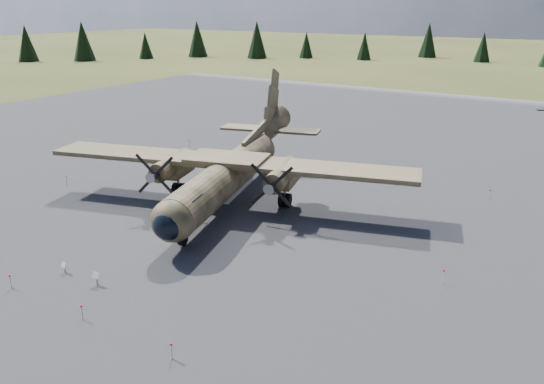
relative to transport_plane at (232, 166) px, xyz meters
The scene contains 7 objects.
ground 6.08m from the transport_plane, 68.21° to the right, with size 500.00×500.00×0.00m, color brown.
apron 6.07m from the transport_plane, 68.16° to the left, with size 120.00×120.00×0.04m, color slate.
transport_plane is the anchor object (origin of this frame).
info_placard_left 15.92m from the transport_plane, 93.64° to the right, with size 0.44×0.22×0.66m.
info_placard_right 15.97m from the transport_plane, 83.45° to the right, with size 0.52×0.25×0.79m.
barrier_fence 5.79m from the transport_plane, 73.15° to the right, with size 33.12×29.62×0.85m.
treeline 9.57m from the transport_plane, 133.67° to the right, with size 285.35×285.59×10.99m.
Camera 1 is at (22.41, -28.11, 15.09)m, focal length 35.00 mm.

